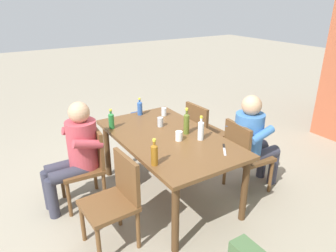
% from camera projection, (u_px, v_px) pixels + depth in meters
% --- Properties ---
extents(ground_plane, '(24.00, 24.00, 0.00)m').
position_uv_depth(ground_plane, '(168.00, 194.00, 3.70)').
color(ground_plane, gray).
extents(dining_table, '(1.73, 1.00, 0.75)m').
position_uv_depth(dining_table, '(168.00, 143.00, 3.44)').
color(dining_table, brown).
rests_on(dining_table, ground_plane).
extents(chair_far_right, '(0.48, 0.48, 0.87)m').
position_uv_depth(chair_far_right, '(244.00, 153.00, 3.60)').
color(chair_far_right, brown).
rests_on(chair_far_right, ground_plane).
extents(chair_near_left, '(0.47, 0.47, 0.87)m').
position_uv_depth(chair_near_left, '(88.00, 162.00, 3.42)').
color(chair_near_left, brown).
rests_on(chair_near_left, ground_plane).
extents(chair_near_right, '(0.46, 0.46, 0.87)m').
position_uv_depth(chair_near_right, '(116.00, 197.00, 2.82)').
color(chair_near_right, brown).
rests_on(chair_near_right, ground_plane).
extents(chair_far_left, '(0.46, 0.46, 0.87)m').
position_uv_depth(chair_far_left, '(203.00, 131.00, 4.20)').
color(chair_far_left, brown).
rests_on(chair_far_left, ground_plane).
extents(person_in_white_shirt, '(0.47, 0.61, 1.18)m').
position_uv_depth(person_in_white_shirt, '(253.00, 138.00, 3.59)').
color(person_in_white_shirt, '#3D70B2').
rests_on(person_in_white_shirt, ground_plane).
extents(person_in_plaid_shirt, '(0.47, 0.61, 1.18)m').
position_uv_depth(person_in_plaid_shirt, '(76.00, 150.00, 3.30)').
color(person_in_plaid_shirt, '#B7424C').
rests_on(person_in_plaid_shirt, ground_plane).
extents(bottle_blue, '(0.06, 0.06, 0.22)m').
position_uv_depth(bottle_blue, '(140.00, 108.00, 3.99)').
color(bottle_blue, '#2D56A3').
rests_on(bottle_blue, dining_table).
extents(bottle_green, '(0.06, 0.06, 0.23)m').
position_uv_depth(bottle_green, '(111.00, 120.00, 3.57)').
color(bottle_green, '#287A38').
rests_on(bottle_green, dining_table).
extents(bottle_amber, '(0.06, 0.06, 0.26)m').
position_uv_depth(bottle_amber, '(154.00, 154.00, 2.79)').
color(bottle_amber, '#996019').
rests_on(bottle_amber, dining_table).
extents(bottle_clear, '(0.06, 0.06, 0.27)m').
position_uv_depth(bottle_clear, '(201.00, 130.00, 3.29)').
color(bottle_clear, white).
rests_on(bottle_clear, dining_table).
extents(bottle_olive, '(0.06, 0.06, 0.30)m').
position_uv_depth(bottle_olive, '(186.00, 123.00, 3.42)').
color(bottle_olive, '#566623').
rests_on(bottle_olive, dining_table).
extents(cup_white, '(0.07, 0.07, 0.10)m').
position_uv_depth(cup_white, '(179.00, 136.00, 3.29)').
color(cup_white, white).
rests_on(cup_white, dining_table).
extents(cup_steel, '(0.07, 0.07, 0.11)m').
position_uv_depth(cup_steel, '(160.00, 122.00, 3.64)').
color(cup_steel, '#B2B7BC').
rests_on(cup_steel, dining_table).
extents(cup_glass, '(0.06, 0.06, 0.10)m').
position_uv_depth(cup_glass, '(164.00, 112.00, 3.98)').
color(cup_glass, silver).
rests_on(cup_glass, dining_table).
extents(table_knife, '(0.20, 0.16, 0.01)m').
position_uv_depth(table_knife, '(224.00, 149.00, 3.12)').
color(table_knife, silver).
rests_on(table_knife, dining_table).
extents(backpack_by_far_side, '(0.33, 0.24, 0.47)m').
position_uv_depth(backpack_by_far_side, '(140.00, 129.00, 4.92)').
color(backpack_by_far_side, '#2D4784').
rests_on(backpack_by_far_side, ground_plane).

